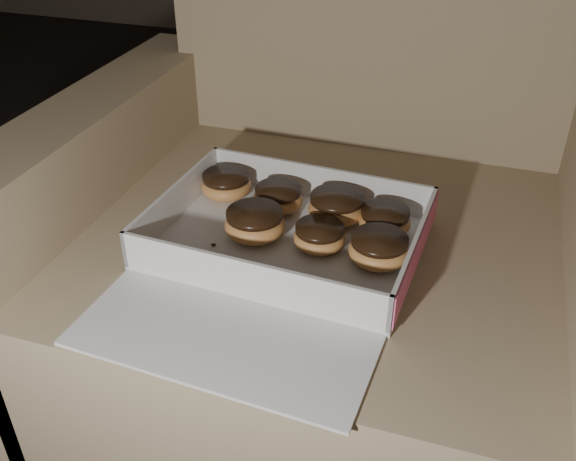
# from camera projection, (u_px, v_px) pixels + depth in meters

# --- Properties ---
(floor) EXTENTS (4.50, 4.50, 0.00)m
(floor) POSITION_uv_depth(u_px,v_px,m) (19.00, 290.00, 1.63)
(floor) COLOR black
(floor) RESTS_ON ground
(armchair) EXTENTS (0.98, 0.83, 1.03)m
(armchair) POSITION_uv_depth(u_px,v_px,m) (333.00, 269.00, 1.16)
(armchair) COLOR #917F5C
(armchair) RESTS_ON floor
(bakery_box) EXTENTS (0.42, 0.48, 0.07)m
(bakery_box) POSITION_uv_depth(u_px,v_px,m) (280.00, 254.00, 0.94)
(bakery_box) COLOR silver
(bakery_box) RESTS_ON armchair
(donut_a) EXTENTS (0.08, 0.08, 0.04)m
(donut_a) POSITION_uv_depth(u_px,v_px,m) (226.00, 185.00, 1.08)
(donut_a) COLOR #CA9246
(donut_a) RESTS_ON bakery_box
(donut_b) EXTENTS (0.08, 0.08, 0.04)m
(donut_b) POSITION_uv_depth(u_px,v_px,m) (385.00, 220.00, 0.99)
(donut_b) COLOR #CA9246
(donut_b) RESTS_ON bakery_box
(donut_c) EXTENTS (0.08, 0.08, 0.04)m
(donut_c) POSITION_uv_depth(u_px,v_px,m) (320.00, 236.00, 0.95)
(donut_c) COLOR #CA9246
(donut_c) RESTS_ON bakery_box
(donut_d) EXTENTS (0.09, 0.09, 0.05)m
(donut_d) POSITION_uv_depth(u_px,v_px,m) (255.00, 223.00, 0.98)
(donut_d) COLOR #CA9246
(donut_d) RESTS_ON bakery_box
(donut_e) EXTENTS (0.08, 0.08, 0.04)m
(donut_e) POSITION_uv_depth(u_px,v_px,m) (278.00, 198.00, 1.05)
(donut_e) COLOR #CA9246
(donut_e) RESTS_ON bakery_box
(donut_f) EXTENTS (0.09, 0.09, 0.05)m
(donut_f) POSITION_uv_depth(u_px,v_px,m) (337.00, 207.00, 1.02)
(donut_f) COLOR #CA9246
(donut_f) RESTS_ON bakery_box
(donut_g) EXTENTS (0.09, 0.09, 0.04)m
(donut_g) POSITION_uv_depth(u_px,v_px,m) (379.00, 249.00, 0.92)
(donut_g) COLOR #CA9246
(donut_g) RESTS_ON bakery_box
(crumb_a) EXTENTS (0.01, 0.01, 0.00)m
(crumb_a) POSITION_uv_depth(u_px,v_px,m) (214.00, 245.00, 0.97)
(crumb_a) COLOR black
(crumb_a) RESTS_ON bakery_box
(crumb_b) EXTENTS (0.01, 0.01, 0.00)m
(crumb_b) POSITION_uv_depth(u_px,v_px,m) (310.00, 287.00, 0.88)
(crumb_b) COLOR black
(crumb_b) RESTS_ON bakery_box
(crumb_c) EXTENTS (0.01, 0.01, 0.00)m
(crumb_c) POSITION_uv_depth(u_px,v_px,m) (345.00, 295.00, 0.87)
(crumb_c) COLOR black
(crumb_c) RESTS_ON bakery_box
(crumb_d) EXTENTS (0.01, 0.01, 0.00)m
(crumb_d) POSITION_uv_depth(u_px,v_px,m) (316.00, 299.00, 0.86)
(crumb_d) COLOR black
(crumb_d) RESTS_ON bakery_box
(crumb_e) EXTENTS (0.01, 0.01, 0.00)m
(crumb_e) POSITION_uv_depth(u_px,v_px,m) (330.00, 254.00, 0.95)
(crumb_e) COLOR black
(crumb_e) RESTS_ON bakery_box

